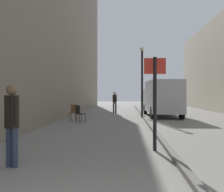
{
  "coord_description": "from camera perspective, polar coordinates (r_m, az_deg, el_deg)",
  "views": [
    {
      "loc": [
        0.42,
        -2.02,
        1.56
      ],
      "look_at": [
        -0.51,
        14.04,
        1.46
      ],
      "focal_mm": 39.43,
      "sensor_mm": 36.0,
      "label": 1
    }
  ],
  "objects": [
    {
      "name": "pedestrian_mid_block",
      "position": [
        19.83,
        0.63,
        -1.19
      ],
      "size": [
        0.35,
        0.23,
        1.77
      ],
      "rotation": [
        0.0,
        0.0,
        0.18
      ],
      "color": "black",
      "rests_on": "ground_plane"
    },
    {
      "name": "cafe_chair_near_window",
      "position": [
        15.11,
        -8.89,
        -3.48
      ],
      "size": [
        0.48,
        0.48,
        0.94
      ],
      "rotation": [
        0.0,
        0.0,
        3.04
      ],
      "color": "brown",
      "rests_on": "ground_plane"
    },
    {
      "name": "delivery_van",
      "position": [
        17.77,
        11.43,
        -0.37
      ],
      "size": [
        2.26,
        5.6,
        2.49
      ],
      "rotation": [
        0.0,
        0.0,
        0.04
      ],
      "color": "#B7B7BC",
      "rests_on": "ground_plane"
    },
    {
      "name": "cafe_chair_by_doorway",
      "position": [
        14.08,
        -7.58,
        -3.77
      ],
      "size": [
        0.62,
        0.62,
        0.94
      ],
      "rotation": [
        0.0,
        0.0,
        5.48
      ],
      "color": "black",
      "rests_on": "ground_plane"
    },
    {
      "name": "pedestrian_main_foreground",
      "position": [
        5.73,
        -22.22,
        -5.05
      ],
      "size": [
        0.33,
        0.27,
        1.77
      ],
      "rotation": [
        0.0,
        0.0,
        -0.4
      ],
      "color": "#2D3851",
      "rests_on": "ground_plane"
    },
    {
      "name": "lamp_post",
      "position": [
        16.74,
        6.99,
        4.35
      ],
      "size": [
        0.28,
        0.28,
        4.76
      ],
      "color": "black",
      "rests_on": "ground_plane"
    },
    {
      "name": "ground_plane",
      "position": [
        14.12,
        1.61,
        -5.98
      ],
      "size": [
        80.0,
        80.0,
        0.0
      ],
      "primitive_type": "plane",
      "color": "gray"
    },
    {
      "name": "street_sign_post",
      "position": [
        6.91,
        9.91,
        0.22
      ],
      "size": [
        0.6,
        0.1,
        2.6
      ],
      "rotation": [
        0.0,
        0.0,
        3.14
      ],
      "color": "black",
      "rests_on": "ground_plane"
    },
    {
      "name": "kerb_strip",
      "position": [
        14.15,
        8.05,
        -5.72
      ],
      "size": [
        0.16,
        40.0,
        0.12
      ],
      "primitive_type": "cube",
      "color": "#615F5B",
      "rests_on": "ground_plane"
    },
    {
      "name": "parked_car",
      "position": [
        25.21,
        10.21,
        -1.56
      ],
      "size": [
        1.96,
        4.26,
        1.45
      ],
      "rotation": [
        0.0,
        0.0,
        0.04
      ],
      "color": "#B7B7BC",
      "rests_on": "ground_plane"
    }
  ]
}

